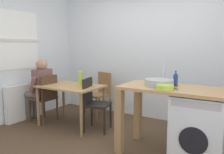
% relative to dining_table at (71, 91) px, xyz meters
% --- Properties ---
extents(ground_plane, '(5.46, 5.46, 0.00)m').
position_rel_dining_table_xyz_m(ground_plane, '(1.00, -0.53, -0.64)').
color(ground_plane, '#4C3826').
extents(wall_back, '(4.60, 0.10, 2.70)m').
position_rel_dining_table_xyz_m(wall_back, '(1.00, 1.22, 0.71)').
color(wall_back, silver).
rests_on(wall_back, ground_plane).
extents(wall_window_side, '(0.12, 3.80, 2.70)m').
position_rel_dining_table_xyz_m(wall_window_side, '(-1.15, -0.52, 0.71)').
color(wall_window_side, silver).
rests_on(wall_window_side, ground_plane).
extents(radiator, '(0.10, 0.80, 0.70)m').
position_rel_dining_table_xyz_m(radiator, '(-1.02, -0.23, -0.29)').
color(radiator, white).
rests_on(radiator, ground_plane).
extents(dining_table, '(1.10, 0.76, 0.74)m').
position_rel_dining_table_xyz_m(dining_table, '(0.00, 0.00, 0.00)').
color(dining_table, tan).
rests_on(dining_table, ground_plane).
extents(chair_person_seat, '(0.40, 0.40, 0.90)m').
position_rel_dining_table_xyz_m(chair_person_seat, '(-0.55, -0.10, -0.14)').
color(chair_person_seat, '#4C3323').
rests_on(chair_person_seat, ground_plane).
extents(chair_opposite, '(0.49, 0.49, 0.90)m').
position_rel_dining_table_xyz_m(chair_opposite, '(0.48, 0.03, -0.14)').
color(chair_opposite, black).
rests_on(chair_opposite, ground_plane).
extents(chair_spare_by_wall, '(0.49, 0.49, 0.90)m').
position_rel_dining_table_xyz_m(chair_spare_by_wall, '(0.12, 0.77, -0.14)').
color(chair_spare_by_wall, olive).
rests_on(chair_spare_by_wall, ground_plane).
extents(seated_person, '(0.50, 0.51, 1.20)m').
position_rel_dining_table_xyz_m(seated_person, '(-0.71, -0.10, 0.03)').
color(seated_person, '#595651').
rests_on(seated_person, ground_plane).
extents(kitchen_counter, '(1.50, 0.68, 0.92)m').
position_rel_dining_table_xyz_m(kitchen_counter, '(1.78, -0.20, 0.12)').
color(kitchen_counter, tan).
rests_on(kitchen_counter, ground_plane).
extents(washing_machine, '(0.60, 0.61, 0.86)m').
position_rel_dining_table_xyz_m(washing_machine, '(2.25, -0.21, -0.21)').
color(washing_machine, silver).
rests_on(washing_machine, ground_plane).
extents(sink_basin, '(0.38, 0.38, 0.09)m').
position_rel_dining_table_xyz_m(sink_basin, '(1.73, -0.20, 0.32)').
color(sink_basin, '#9EA0A5').
rests_on(sink_basin, kitchen_counter).
extents(tap, '(0.02, 0.02, 0.28)m').
position_rel_dining_table_xyz_m(tap, '(1.73, -0.02, 0.42)').
color(tap, '#B2B2B7').
rests_on(tap, kitchen_counter).
extents(bottle_tall_green, '(0.06, 0.06, 0.20)m').
position_rel_dining_table_xyz_m(bottle_tall_green, '(1.91, -0.08, 0.37)').
color(bottle_tall_green, navy).
rests_on(bottle_tall_green, kitchen_counter).
extents(mixing_bowl, '(0.21, 0.21, 0.06)m').
position_rel_dining_table_xyz_m(mixing_bowl, '(1.87, -0.40, 0.31)').
color(mixing_bowl, '#A8C63D').
rests_on(mixing_bowl, kitchen_counter).
extents(vase, '(0.09, 0.09, 0.25)m').
position_rel_dining_table_xyz_m(vase, '(0.15, 0.10, 0.22)').
color(vase, '#A8C63D').
rests_on(vase, dining_table).
extents(scissors, '(0.15, 0.06, 0.01)m').
position_rel_dining_table_xyz_m(scissors, '(1.94, -0.30, 0.28)').
color(scissors, '#B2B2B7').
rests_on(scissors, kitchen_counter).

